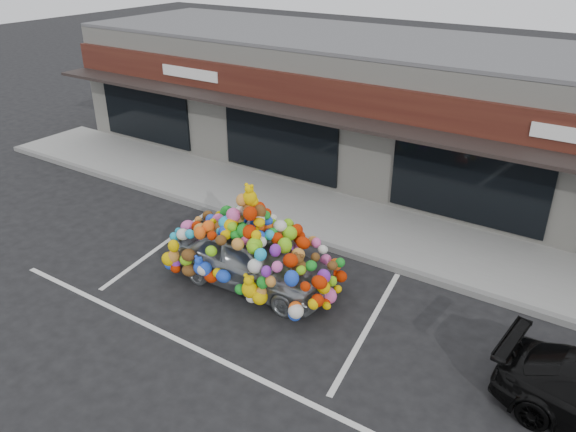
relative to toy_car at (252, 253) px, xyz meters
The scene contains 8 objects.
ground 0.86m from the toy_car, 46.21° to the right, with size 90.00×90.00×0.00m, color black.
shop_building 8.39m from the toy_car, 88.92° to the left, with size 24.00×7.20×4.31m.
sidewalk 3.91m from the toy_car, 87.69° to the left, with size 26.00×3.00×0.15m, color #9B9C96.
kerb 2.46m from the toy_car, 86.21° to the left, with size 26.00×0.18×0.16m, color slate.
parking_stripe_left 3.15m from the toy_car, behind, with size 0.12×4.40×0.01m, color silver.
parking_stripe_mid 3.07m from the toy_car, ahead, with size 0.12×4.40×0.01m, color silver.
lane_line 3.37m from the toy_car, 48.80° to the right, with size 14.00×0.12×0.01m, color silver.
toy_car is the anchor object (origin of this frame).
Camera 1 is at (6.57, -8.51, 7.23)m, focal length 35.00 mm.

